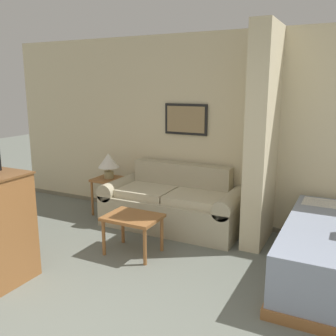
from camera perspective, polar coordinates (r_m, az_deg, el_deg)
name	(u,v)px	position (r m, az deg, el deg)	size (l,w,h in m)	color
wall_back	(225,131)	(5.18, 8.65, 5.55)	(7.24, 0.16, 2.60)	beige
wall_partition_pillar	(262,138)	(4.58, 14.18, 4.49)	(0.24, 0.79, 2.60)	beige
couch	(173,204)	(5.15, 0.76, -5.57)	(1.90, 0.84, 0.83)	#B7AD8E
coffee_table	(133,221)	(4.34, -5.39, -8.06)	(0.62, 0.47, 0.45)	#996033
side_table	(109,184)	(5.68, -8.94, -2.48)	(0.43, 0.43, 0.55)	#996033
table_lamp	(108,162)	(5.60, -9.06, 0.96)	(0.31, 0.31, 0.38)	tan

